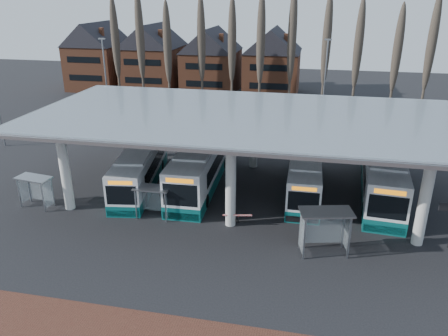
% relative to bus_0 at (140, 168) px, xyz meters
% --- Properties ---
extents(ground, '(140.00, 140.00, 0.00)m').
position_rel_bus_0_xyz_m(ground, '(8.47, -7.56, -1.49)').
color(ground, black).
rests_on(ground, ground).
extents(station_canopy, '(32.00, 16.00, 6.34)m').
position_rel_bus_0_xyz_m(station_canopy, '(8.47, 0.44, 4.19)').
color(station_canopy, silver).
rests_on(station_canopy, ground).
extents(poplar_row, '(45.10, 1.10, 14.50)m').
position_rel_bus_0_xyz_m(poplar_row, '(8.47, 25.44, 7.29)').
color(poplar_row, '#473D33').
rests_on(poplar_row, ground).
extents(townhouse_row, '(36.80, 10.30, 12.25)m').
position_rel_bus_0_xyz_m(townhouse_row, '(-7.28, 36.44, 4.45)').
color(townhouse_row, brown).
rests_on(townhouse_row, ground).
extents(lamp_post_a, '(0.80, 0.16, 10.17)m').
position_rel_bus_0_xyz_m(lamp_post_a, '(-9.53, 14.44, 3.85)').
color(lamp_post_a, slate).
rests_on(lamp_post_a, ground).
extents(lamp_post_b, '(0.80, 0.16, 10.17)m').
position_rel_bus_0_xyz_m(lamp_post_b, '(14.47, 18.44, 3.85)').
color(lamp_post_b, slate).
rests_on(lamp_post_b, ground).
extents(bus_0, '(4.19, 11.60, 3.16)m').
position_rel_bus_0_xyz_m(bus_0, '(0.00, 0.00, 0.00)').
color(bus_0, white).
rests_on(bus_0, ground).
extents(bus_1, '(3.22, 13.03, 3.60)m').
position_rel_bus_0_xyz_m(bus_1, '(4.80, 1.21, 0.21)').
color(bus_1, white).
rests_on(bus_1, ground).
extents(bus_2, '(2.55, 11.15, 3.09)m').
position_rel_bus_0_xyz_m(bus_2, '(13.16, 1.61, -0.03)').
color(bus_2, white).
rests_on(bus_2, ground).
extents(bus_3, '(3.77, 13.12, 3.60)m').
position_rel_bus_0_xyz_m(bus_3, '(19.07, 2.15, 0.21)').
color(bus_3, white).
rests_on(bus_3, ground).
extents(shelter_0, '(2.70, 1.63, 2.36)m').
position_rel_bus_0_xyz_m(shelter_0, '(-6.00, -5.18, 0.23)').
color(shelter_0, gray).
rests_on(shelter_0, ground).
extents(shelter_1, '(2.51, 1.27, 2.32)m').
position_rel_bus_0_xyz_m(shelter_1, '(2.98, -5.03, 0.20)').
color(shelter_1, gray).
rests_on(shelter_1, ground).
extents(shelter_2, '(3.35, 2.20, 2.86)m').
position_rel_bus_0_xyz_m(shelter_2, '(14.60, -7.24, 0.59)').
color(shelter_2, gray).
rests_on(shelter_2, ground).
extents(barrier, '(1.95, 0.70, 0.98)m').
position_rel_bus_0_xyz_m(barrier, '(8.97, -5.12, -0.72)').
color(barrier, black).
rests_on(barrier, ground).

